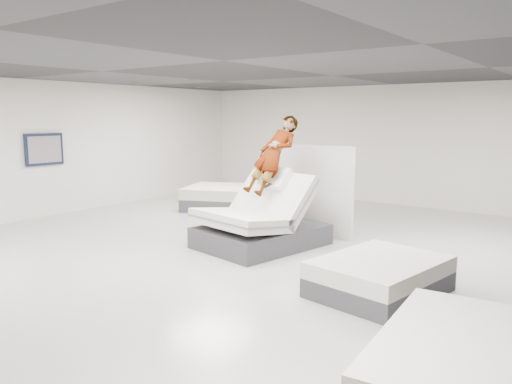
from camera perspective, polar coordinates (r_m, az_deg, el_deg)
room at (r=7.81m, az=-3.51°, el=2.98°), size 14.00×14.04×3.20m
hero_bed at (r=9.12m, az=0.41°, el=-3.69°), size 2.00×2.43×1.44m
person at (r=9.21m, az=1.98°, el=2.29°), size 0.89×1.69×1.21m
remote at (r=8.83m, az=1.37°, el=0.76°), size 0.08×0.15×0.08m
divider_panel at (r=10.09m, az=6.09°, el=0.24°), size 1.99×0.21×1.80m
flat_bed_right_far at (r=6.99m, az=13.96°, el=-9.34°), size 1.59×1.95×0.48m
flat_bed_right_near at (r=4.66m, az=24.35°, el=-18.75°), size 1.74×2.22×0.58m
flat_bed_left_far at (r=12.85m, az=-3.14°, el=-0.66°), size 2.56×2.28×0.58m
wall_poster at (r=12.71m, az=-23.04°, el=4.50°), size 0.06×0.95×0.75m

